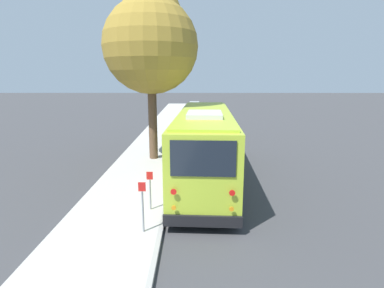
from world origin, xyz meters
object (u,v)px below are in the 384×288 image
at_px(parked_sedan_gray, 193,111).
at_px(sign_post_near, 143,207).
at_px(parked_sedan_black, 196,126).
at_px(parked_sedan_silver, 194,107).
at_px(street_tree, 151,40).
at_px(fire_hydrant, 173,138).
at_px(sign_post_far, 150,190).
at_px(parked_sedan_maroon, 196,117).
at_px(shuttle_bus, 205,141).

xyz_separation_m(parked_sedan_gray, sign_post_near, (-28.87, 1.51, 0.37)).
height_order(parked_sedan_black, parked_sedan_gray, parked_sedan_black).
relative_size(parked_sedan_gray, parked_sedan_silver, 0.99).
bearing_deg(parked_sedan_gray, street_tree, 172.69).
height_order(parked_sedan_silver, fire_hydrant, parked_sedan_silver).
xyz_separation_m(sign_post_near, sign_post_far, (1.57, 0.00, -0.09)).
height_order(parked_sedan_black, parked_sedan_silver, parked_sedan_black).
relative_size(parked_sedan_gray, street_tree, 0.46).
xyz_separation_m(parked_sedan_maroon, fire_hydrant, (-10.76, 1.73, -0.06)).
relative_size(shuttle_bus, parked_sedan_silver, 2.47).
distance_m(shuttle_bus, parked_sedan_maroon, 17.73).
height_order(street_tree, sign_post_far, street_tree).
xyz_separation_m(parked_sedan_gray, parked_sedan_silver, (5.88, -0.23, 0.02)).
bearing_deg(shuttle_bus, parked_sedan_silver, 3.42).
height_order(shuttle_bus, parked_sedan_maroon, shuttle_bus).
bearing_deg(street_tree, fire_hydrant, -12.82).
bearing_deg(street_tree, sign_post_near, -174.91).
distance_m(parked_sedan_gray, fire_hydrant, 16.55).
distance_m(sign_post_far, fire_hydrant, 10.82).
height_order(parked_sedan_maroon, street_tree, street_tree).
xyz_separation_m(shuttle_bus, street_tree, (3.20, 2.83, 4.89)).
relative_size(parked_sedan_maroon, sign_post_near, 2.90).
bearing_deg(fire_hydrant, parked_sedan_maroon, -9.14).
distance_m(parked_sedan_black, fire_hydrant, 5.45).
bearing_deg(sign_post_far, parked_sedan_gray, -3.17).
bearing_deg(parked_sedan_silver, parked_sedan_gray, 179.47).
distance_m(parked_sedan_maroon, parked_sedan_silver, 11.61).
bearing_deg(parked_sedan_black, parked_sedan_silver, 1.09).
height_order(shuttle_bus, sign_post_far, shuttle_bus).
bearing_deg(parked_sedan_silver, parked_sedan_black, -178.16).
bearing_deg(parked_sedan_black, fire_hydrant, 162.64).
distance_m(shuttle_bus, parked_sedan_silver, 29.33).
bearing_deg(parked_sedan_maroon, parked_sedan_silver, 5.32).
height_order(shuttle_bus, sign_post_near, shuttle_bus).
height_order(sign_post_near, sign_post_far, sign_post_near).
xyz_separation_m(shuttle_bus, parked_sedan_silver, (29.30, 0.32, -1.20)).
distance_m(parked_sedan_black, parked_sedan_silver, 17.19).
xyz_separation_m(parked_sedan_black, parked_sedan_silver, (17.19, 0.05, -0.00)).
height_order(shuttle_bus, fire_hydrant, shuttle_bus).
height_order(parked_sedan_gray, street_tree, street_tree).
bearing_deg(sign_post_far, shuttle_bus, -27.99).
bearing_deg(street_tree, parked_sedan_maroon, -10.10).
relative_size(parked_sedan_maroon, sign_post_far, 3.28).
distance_m(sign_post_near, sign_post_far, 1.58).
bearing_deg(sign_post_far, parked_sedan_black, -6.39).
xyz_separation_m(parked_sedan_maroon, street_tree, (-14.49, 2.58, 6.10)).
bearing_deg(fire_hydrant, parked_sedan_gray, -4.96).
height_order(parked_sedan_silver, street_tree, street_tree).
distance_m(parked_sedan_gray, sign_post_far, 27.34).
distance_m(shuttle_bus, sign_post_far, 4.49).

